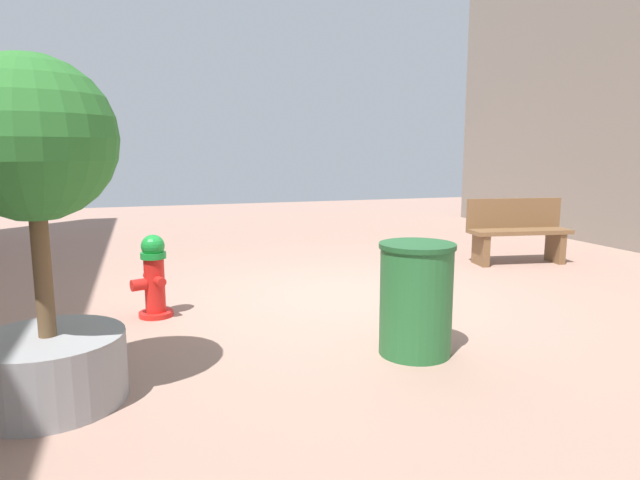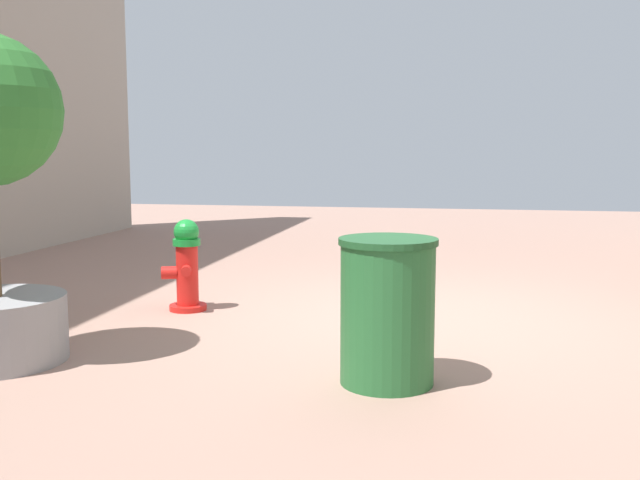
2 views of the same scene
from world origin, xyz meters
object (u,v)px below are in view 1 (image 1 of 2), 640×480
Objects in this scene: trash_bin at (416,299)px; planter_tree at (37,206)px; bench_near at (517,230)px; fire_hydrant at (154,276)px.

planter_tree is at bearing 1.05° from trash_bin.
bench_near is at bearing -138.25° from trash_bin.
bench_near is 0.69× the size of planter_tree.
fire_hydrant is at bearing -111.52° from planter_tree.
planter_tree is 2.81m from trash_bin.
planter_tree is at bearing 68.48° from fire_hydrant.
trash_bin is at bearing -178.95° from planter_tree.
trash_bin is (-1.99, 1.72, 0.05)m from fire_hydrant.
planter_tree is at bearing 26.24° from bench_near.
trash_bin reaches higher than fire_hydrant.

